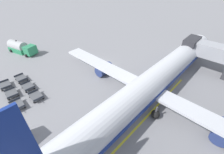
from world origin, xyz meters
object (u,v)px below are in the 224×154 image
at_px(baggage_dolly_row_mid_a_col_b, 28,87).
at_px(baggage_dolly_row_mid_a_col_c, 36,96).
at_px(baggage_dolly_row_near_col_a, 5,85).
at_px(baggage_dolly_row_near_col_b, 12,94).
at_px(baggage_dolly_row_mid_a_col_a, 21,78).
at_px(baggage_dolly_row_near_col_c, 17,105).
at_px(fuel_tanker_secondary, 21,48).
at_px(service_van, 9,142).
at_px(airplane, 153,82).

relative_size(baggage_dolly_row_mid_a_col_b, baggage_dolly_row_mid_a_col_c, 1.00).
height_order(baggage_dolly_row_near_col_a, baggage_dolly_row_mid_a_col_b, same).
distance_m(baggage_dolly_row_near_col_b, baggage_dolly_row_mid_a_col_a, 4.55).
xyz_separation_m(baggage_dolly_row_near_col_c, baggage_dolly_row_mid_a_col_b, (-3.64, 2.99, 0.00)).
relative_size(baggage_dolly_row_near_col_b, baggage_dolly_row_mid_a_col_a, 1.00).
relative_size(baggage_dolly_row_near_col_c, baggage_dolly_row_mid_a_col_c, 1.00).
xyz_separation_m(fuel_tanker_secondary, baggage_dolly_row_near_col_c, (20.61, -7.56, -0.87)).
bearing_deg(baggage_dolly_row_mid_a_col_a, service_van, -22.25).
bearing_deg(fuel_tanker_secondary, baggage_dolly_row_mid_a_col_a, -18.95).
xyz_separation_m(baggage_dolly_row_near_col_c, baggage_dolly_row_mid_a_col_c, (0.03, 3.01, 0.00)).
bearing_deg(airplane, baggage_dolly_row_near_col_c, -127.66).
relative_size(airplane, fuel_tanker_secondary, 5.23).
height_order(baggage_dolly_row_mid_a_col_b, baggage_dolly_row_mid_a_col_c, same).
bearing_deg(baggage_dolly_row_near_col_a, airplane, 40.18).
bearing_deg(baggage_dolly_row_mid_a_col_b, baggage_dolly_row_mid_a_col_c, 0.23).
xyz_separation_m(fuel_tanker_secondary, service_van, (27.49, -10.37, -0.07)).
relative_size(fuel_tanker_secondary, baggage_dolly_row_mid_a_col_c, 2.76).
distance_m(airplane, fuel_tanker_secondary, 35.61).
height_order(service_van, baggage_dolly_row_near_col_b, service_van).
distance_m(baggage_dolly_row_mid_a_col_b, baggage_dolly_row_mid_a_col_c, 3.67).
bearing_deg(baggage_dolly_row_near_col_a, baggage_dolly_row_mid_a_col_a, 93.30).
height_order(baggage_dolly_row_near_col_b, baggage_dolly_row_near_col_c, same).
distance_m(service_van, baggage_dolly_row_mid_a_col_b, 12.04).
xyz_separation_m(baggage_dolly_row_near_col_a, baggage_dolly_row_near_col_c, (7.10, -0.11, 0.00)).
height_order(baggage_dolly_row_near_col_c, baggage_dolly_row_mid_a_col_b, same).
bearing_deg(baggage_dolly_row_mid_a_col_c, service_van, -40.34).
height_order(airplane, baggage_dolly_row_near_col_c, airplane).
bearing_deg(baggage_dolly_row_near_col_b, service_van, -15.91).
bearing_deg(baggage_dolly_row_mid_a_col_a, airplane, 34.98).
relative_size(service_van, baggage_dolly_row_near_col_b, 1.38).
height_order(baggage_dolly_row_near_col_c, baggage_dolly_row_mid_a_col_c, same).
relative_size(baggage_dolly_row_near_col_a, baggage_dolly_row_mid_a_col_c, 1.01).
xyz_separation_m(service_van, baggage_dolly_row_near_col_a, (-13.98, 2.91, -0.80)).
xyz_separation_m(baggage_dolly_row_near_col_b, baggage_dolly_row_near_col_c, (3.67, -0.20, 0.00)).
bearing_deg(baggage_dolly_row_near_col_c, baggage_dolly_row_near_col_a, 179.13).
distance_m(baggage_dolly_row_near_col_c, baggage_dolly_row_mid_a_col_b, 4.71).
height_order(airplane, baggage_dolly_row_mid_a_col_a, airplane).
height_order(baggage_dolly_row_near_col_a, baggage_dolly_row_mid_a_col_a, same).
relative_size(fuel_tanker_secondary, baggage_dolly_row_mid_a_col_a, 2.75).
xyz_separation_m(airplane, baggage_dolly_row_near_col_a, (-20.63, -17.42, -2.56)).
distance_m(service_van, baggage_dolly_row_near_col_a, 14.30).
xyz_separation_m(baggage_dolly_row_near_col_a, baggage_dolly_row_mid_a_col_c, (7.13, 2.90, 0.00)).
bearing_deg(baggage_dolly_row_near_col_c, service_van, -22.18).
xyz_separation_m(airplane, baggage_dolly_row_near_col_b, (-17.20, -17.33, -2.56)).
height_order(fuel_tanker_secondary, baggage_dolly_row_near_col_a, fuel_tanker_secondary).
bearing_deg(baggage_dolly_row_mid_a_col_c, baggage_dolly_row_near_col_c, -90.66).
relative_size(airplane, baggage_dolly_row_mid_a_col_c, 14.42).
distance_m(airplane, service_van, 21.47).
height_order(service_van, baggage_dolly_row_near_col_a, service_van).
distance_m(baggage_dolly_row_mid_a_col_a, baggage_dolly_row_mid_a_col_c, 7.30).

